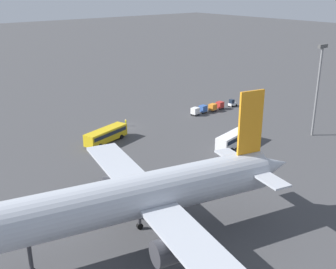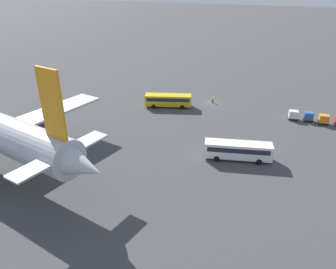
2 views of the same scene
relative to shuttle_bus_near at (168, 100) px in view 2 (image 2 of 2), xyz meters
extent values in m
plane|color=#424244|center=(-9.21, -6.47, -1.83)|extent=(600.00, 600.00, 0.00)
cone|color=#B2B7C1|center=(-3.34, 40.57, 5.53)|extent=(8.30, 6.59, 5.09)
cube|color=#B2B7C1|center=(12.60, 24.99, 4.82)|extent=(8.77, 18.34, 0.44)
cube|color=orange|center=(0.19, 39.77, 12.88)|extent=(3.83, 1.20, 9.05)
cube|color=#B2B7C1|center=(-0.19, 39.85, 6.09)|extent=(5.87, 14.94, 0.28)
cylinder|color=#38383D|center=(14.31, 27.33, 3.04)|extent=(5.18, 4.05, 3.11)
cylinder|color=#38383D|center=(14.36, 32.79, 0.43)|extent=(0.50, 0.50, 4.53)
cylinder|color=black|center=(14.36, 32.79, -1.38)|extent=(0.99, 0.69, 0.90)
cube|color=gold|center=(0.00, 0.00, -0.09)|extent=(11.41, 5.87, 2.58)
cube|color=#192333|center=(0.00, 0.00, 0.36)|extent=(10.57, 5.65, 0.83)
cylinder|color=black|center=(2.87, 2.39, -1.33)|extent=(1.04, 0.57, 1.00)
cylinder|color=black|center=(3.71, -0.41, -1.33)|extent=(1.04, 0.57, 1.00)
cylinder|color=black|center=(-3.71, 0.41, -1.33)|extent=(1.04, 0.57, 1.00)
cylinder|color=black|center=(-2.87, -2.39, -1.33)|extent=(1.04, 0.57, 1.00)
cube|color=white|center=(-20.08, 19.27, -0.04)|extent=(11.74, 5.07, 2.68)
cube|color=#192333|center=(-20.08, 19.27, 0.43)|extent=(10.86, 4.91, 0.86)
cylinder|color=black|center=(-16.92, 21.40, -1.33)|extent=(1.04, 0.51, 1.00)
cylinder|color=black|center=(-16.32, 18.66, -1.33)|extent=(1.04, 0.51, 1.00)
cylinder|color=black|center=(-23.84, 19.89, -1.33)|extent=(1.04, 0.51, 1.00)
cylinder|color=black|center=(-23.24, 17.15, -1.33)|extent=(1.04, 0.51, 1.00)
cylinder|color=#1E1E2D|center=(-9.48, -6.54, -1.40)|extent=(0.32, 0.32, 0.85)
cylinder|color=yellow|center=(-9.48, -6.54, -0.65)|extent=(0.38, 0.38, 0.65)
sphere|color=tan|center=(-9.48, -6.54, -0.21)|extent=(0.24, 0.24, 0.24)
cylinder|color=black|center=(-37.13, -1.69, -1.65)|extent=(0.37, 0.16, 0.36)
cylinder|color=black|center=(-36.98, -2.96, -1.65)|extent=(0.37, 0.16, 0.36)
cube|color=#38383D|center=(-34.73, -2.14, -1.42)|extent=(2.19, 1.92, 0.10)
cube|color=orange|center=(-34.73, -2.14, -0.57)|extent=(2.08, 1.82, 1.60)
cylinder|color=black|center=(-34.06, -1.41, -1.65)|extent=(0.37, 0.16, 0.36)
cylinder|color=black|center=(-33.90, -2.68, -1.65)|extent=(0.37, 0.16, 0.36)
cylinder|color=black|center=(-35.57, -1.60, -1.65)|extent=(0.37, 0.16, 0.36)
cylinder|color=black|center=(-35.41, -2.87, -1.65)|extent=(0.37, 0.16, 0.36)
cube|color=#38383D|center=(-31.65, -2.70, -1.42)|extent=(2.19, 1.92, 0.10)
cube|color=#33569E|center=(-31.65, -2.70, -0.57)|extent=(2.08, 1.82, 1.60)
cylinder|color=black|center=(-30.98, -1.97, -1.65)|extent=(0.37, 0.16, 0.36)
cylinder|color=black|center=(-30.82, -3.24, -1.65)|extent=(0.37, 0.16, 0.36)
cylinder|color=black|center=(-32.49, -2.16, -1.65)|extent=(0.37, 0.16, 0.36)
cylinder|color=black|center=(-32.33, -3.43, -1.65)|extent=(0.37, 0.16, 0.36)
cube|color=#38383D|center=(-28.58, -2.43, -1.42)|extent=(2.19, 1.92, 0.10)
cube|color=silver|center=(-28.58, -2.43, -0.57)|extent=(2.08, 1.82, 1.60)
cylinder|color=black|center=(-27.90, -1.70, -1.65)|extent=(0.37, 0.16, 0.36)
cylinder|color=black|center=(-27.74, -2.97, -1.65)|extent=(0.37, 0.16, 0.36)
cylinder|color=black|center=(-29.41, -1.89, -1.65)|extent=(0.37, 0.16, 0.36)
cylinder|color=black|center=(-29.25, -3.16, -1.65)|extent=(0.37, 0.16, 0.36)
camera|label=1|loc=(43.76, 75.38, 31.00)|focal=45.00mm
camera|label=2|loc=(-26.21, 69.68, 27.08)|focal=35.00mm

